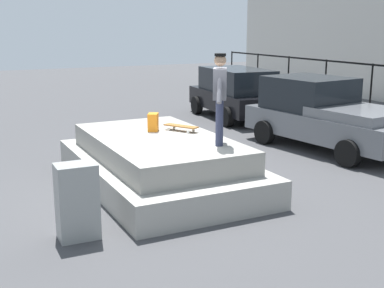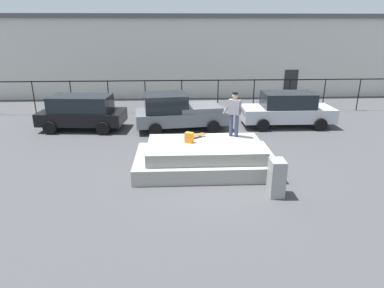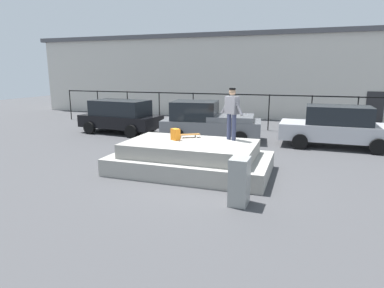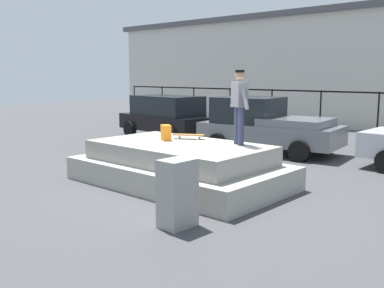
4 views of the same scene
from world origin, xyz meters
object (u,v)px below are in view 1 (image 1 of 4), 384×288
object	(u,v)px
car_grey_pickup_mid	(326,114)
car_black_hatchback_near	(236,92)
skateboarder	(220,92)
utility_box	(77,201)
backpack	(153,122)
skateboard	(181,126)

from	to	relation	value
car_grey_pickup_mid	car_black_hatchback_near	bearing A→B (deg)	177.34
skateboarder	car_grey_pickup_mid	bearing A→B (deg)	115.33
car_grey_pickup_mid	utility_box	distance (m)	7.86
backpack	car_black_hatchback_near	size ratio (longest dim) A/B	0.09
backpack	utility_box	distance (m)	3.50
skateboard	car_black_hatchback_near	world-z (taller)	car_black_hatchback_near
skateboarder	car_grey_pickup_mid	xyz separation A→B (m)	(-2.07, 4.37, -1.06)
skateboarder	utility_box	size ratio (longest dim) A/B	1.45
backpack	car_black_hatchback_near	world-z (taller)	car_black_hatchback_near
utility_box	car_black_hatchback_near	bearing A→B (deg)	137.24
car_black_hatchback_near	car_grey_pickup_mid	world-z (taller)	car_grey_pickup_mid
backpack	car_grey_pickup_mid	distance (m)	5.01
backpack	car_grey_pickup_mid	size ratio (longest dim) A/B	0.08
skateboard	utility_box	world-z (taller)	utility_box
car_black_hatchback_near	backpack	bearing A→B (deg)	-45.16
car_black_hatchback_near	car_grey_pickup_mid	distance (m)	4.85
car_grey_pickup_mid	utility_box	bearing A→B (deg)	-68.18
car_black_hatchback_near	utility_box	size ratio (longest dim) A/B	3.71
skateboard	backpack	bearing A→B (deg)	-117.42
skateboard	car_black_hatchback_near	xyz separation A→B (m)	(-5.46, 4.70, -0.17)
skateboarder	utility_box	bearing A→B (deg)	-73.73
car_black_hatchback_near	car_grey_pickup_mid	bearing A→B (deg)	-2.66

